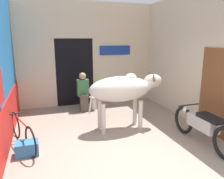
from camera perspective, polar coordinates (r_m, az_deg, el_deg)
The scene contains 10 objects.
ground_plane at distance 4.32m, azimuth 7.05°, elevation -19.29°, with size 30.00×30.00×0.00m, color gray.
wall_left_shopfront at distance 5.50m, azimuth -27.21°, elevation 5.48°, with size 0.25×4.27×3.55m.
wall_back_with_doorway at distance 7.99m, azimuth -8.08°, elevation 7.31°, with size 4.75×0.93×3.55m.
wall_right_with_door at distance 6.75m, azimuth 19.00°, elevation 7.64°, with size 0.22×4.27×3.55m.
cow at distance 5.55m, azimuth 3.08°, elevation 0.12°, with size 1.99×0.71×1.49m.
motorcycle_near at distance 5.24m, azimuth 22.59°, elevation -8.72°, with size 0.58×2.02×0.79m.
bicycle at distance 5.19m, azimuth -22.37°, elevation -10.28°, with size 0.67×1.65×0.65m.
shopkeeper_seated at distance 7.14m, azimuth -7.53°, elevation -0.25°, with size 0.37×0.34×1.25m.
plastic_stool at distance 7.28m, azimuth -4.83°, elevation -3.45°, with size 0.29×0.29×0.45m.
crate at distance 4.89m, azimuth -21.28°, elevation -14.13°, with size 0.44×0.32×0.28m.
Camera 1 is at (-1.61, -3.28, 2.30)m, focal length 35.00 mm.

